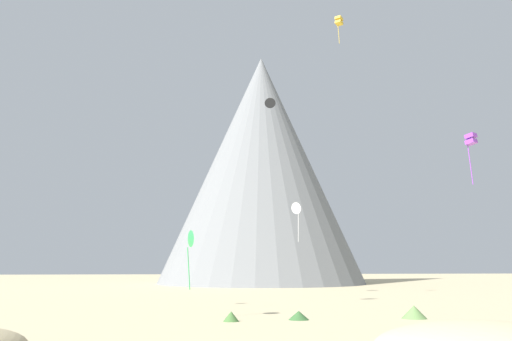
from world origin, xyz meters
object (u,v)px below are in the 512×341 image
object	(u,v)px
bush_low_patch	(299,315)
kite_gold_high	(339,21)
bush_far_left	(414,312)
kite_white_low	(297,209)
bush_scatter_east	(231,316)
kite_black_high	(270,103)
kite_green_low	(190,240)
kite_violet_mid	(471,140)
rock_massif	(262,186)

from	to	relation	value
bush_low_patch	kite_gold_high	distance (m)	54.58
bush_far_left	kite_white_low	bearing A→B (deg)	94.36
bush_scatter_east	kite_black_high	world-z (taller)	kite_black_high
kite_gold_high	bush_scatter_east	bearing A→B (deg)	104.22
bush_low_patch	bush_far_left	bearing A→B (deg)	-0.09
bush_far_left	bush_low_patch	size ratio (longest dim) A/B	1.24
kite_green_low	kite_violet_mid	size ratio (longest dim) A/B	1.01
bush_low_patch	kite_white_low	bearing A→B (deg)	79.91
kite_white_low	bush_scatter_east	bearing A→B (deg)	119.21
kite_black_high	kite_violet_mid	xyz separation A→B (m)	(15.62, -25.71, -10.39)
rock_massif	kite_violet_mid	distance (m)	80.63
bush_scatter_east	bush_far_left	bearing A→B (deg)	2.64
kite_black_high	kite_white_low	bearing A→B (deg)	-109.44
rock_massif	kite_gold_high	world-z (taller)	rock_massif
kite_black_high	kite_white_low	xyz separation A→B (m)	(5.40, 10.31, -13.68)
bush_far_left	kite_violet_mid	xyz separation A→B (m)	(7.28, 2.60, 15.46)
kite_gold_high	rock_massif	bearing A→B (deg)	-40.26
kite_green_low	kite_white_low	world-z (taller)	kite_white_low
kite_gold_high	kite_white_low	bearing A→B (deg)	3.21
bush_low_patch	rock_massif	bearing A→B (deg)	85.28
bush_scatter_east	kite_violet_mid	distance (m)	27.74
bush_far_left	kite_gold_high	size ratio (longest dim) A/B	0.48
kite_white_low	kite_gold_high	bearing A→B (deg)	-172.55
kite_white_low	bush_far_left	bearing A→B (deg)	141.17
bush_scatter_east	kite_green_low	xyz separation A→B (m)	(-3.41, 2.34, 6.09)
kite_white_low	bush_low_patch	bearing A→B (deg)	126.72
bush_scatter_east	kite_black_high	xyz separation A→B (m)	(7.07, 29.01, 26.00)
bush_scatter_east	kite_gold_high	bearing A→B (deg)	61.66
kite_black_high	kite_gold_high	bearing A→B (deg)	-146.82
kite_violet_mid	kite_green_low	bearing A→B (deg)	-33.41
kite_green_low	kite_black_high	bearing A→B (deg)	136.74
bush_low_patch	bush_scatter_east	bearing A→B (deg)	-172.61
kite_black_high	kite_green_low	size ratio (longest dim) A/B	0.31
kite_violet_mid	kite_black_high	bearing A→B (deg)	-94.25
bush_scatter_east	kite_violet_mid	bearing A→B (deg)	8.29
bush_low_patch	kite_violet_mid	xyz separation A→B (m)	(17.09, 2.58, 15.65)
bush_scatter_east	rock_massif	bearing A→B (deg)	81.51
rock_massif	kite_gold_high	size ratio (longest dim) A/B	13.75
bush_far_left	bush_low_patch	xyz separation A→B (m)	(-9.81, 0.02, -0.18)
rock_massif	kite_violet_mid	bearing A→B (deg)	-82.64
bush_far_left	rock_massif	distance (m)	85.14
bush_far_left	rock_massif	xyz separation A→B (m)	(-3.02, 82.34, 21.47)
kite_green_low	kite_violet_mid	bearing A→B (deg)	70.31
bush_scatter_east	bush_low_patch	distance (m)	5.65
kite_gold_high	kite_violet_mid	bearing A→B (deg)	140.19
kite_white_low	kite_violet_mid	world-z (taller)	kite_violet_mid
bush_far_left	kite_green_low	size ratio (longest dim) A/B	0.43
bush_scatter_east	kite_green_low	distance (m)	7.36
kite_black_high	kite_violet_mid	distance (m)	31.83
bush_low_patch	kite_black_high	world-z (taller)	kite_black_high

